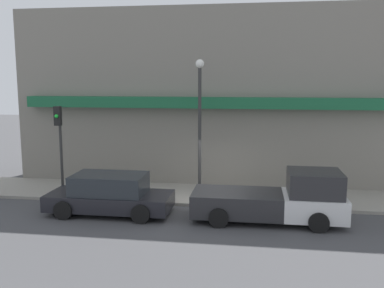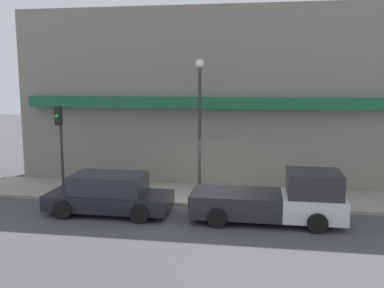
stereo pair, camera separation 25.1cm
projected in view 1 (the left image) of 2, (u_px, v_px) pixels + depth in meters
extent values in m
plane|color=#424244|center=(213.00, 208.00, 16.84)|extent=(80.00, 80.00, 0.00)
cube|color=gray|center=(217.00, 195.00, 18.40)|extent=(36.00, 3.22, 0.13)
cube|color=gray|center=(223.00, 97.00, 20.83)|extent=(19.80, 3.00, 8.30)
cube|color=#195B38|center=(220.00, 103.00, 19.10)|extent=(18.22, 0.60, 0.50)
cube|color=silver|center=(314.00, 206.00, 14.97)|extent=(2.13, 1.91, 0.80)
cube|color=#262628|center=(315.00, 183.00, 14.85)|extent=(1.81, 1.75, 0.84)
cube|color=#262628|center=(237.00, 203.00, 15.36)|extent=(3.20, 1.91, 0.80)
cylinder|color=black|center=(311.00, 206.00, 15.94)|extent=(0.68, 0.22, 0.68)
cylinder|color=black|center=(319.00, 223.00, 14.07)|extent=(0.68, 0.22, 0.68)
cylinder|color=black|center=(223.00, 202.00, 16.42)|extent=(0.68, 0.22, 0.68)
cylinder|color=black|center=(219.00, 218.00, 14.55)|extent=(0.68, 0.22, 0.68)
cube|color=black|center=(110.00, 201.00, 16.07)|extent=(4.64, 1.86, 0.58)
cube|color=#23282D|center=(110.00, 184.00, 15.97)|extent=(2.69, 1.67, 0.72)
cylinder|color=black|center=(153.00, 199.00, 16.79)|extent=(0.68, 0.22, 0.68)
cylinder|color=black|center=(141.00, 214.00, 14.97)|extent=(0.68, 0.22, 0.68)
cylinder|color=black|center=(84.00, 196.00, 17.21)|extent=(0.68, 0.22, 0.68)
cylinder|color=black|center=(63.00, 210.00, 15.39)|extent=(0.68, 0.22, 0.68)
cylinder|color=yellow|center=(139.00, 190.00, 18.09)|extent=(0.17, 0.17, 0.48)
sphere|color=yellow|center=(139.00, 183.00, 18.04)|extent=(0.16, 0.16, 0.16)
cylinder|color=#2D2D2D|center=(200.00, 133.00, 17.76)|extent=(0.14, 0.14, 5.33)
sphere|color=silver|center=(200.00, 64.00, 17.33)|extent=(0.36, 0.36, 0.36)
cylinder|color=#2D2D2D|center=(61.00, 151.00, 18.12)|extent=(0.12, 0.12, 3.78)
cube|color=black|center=(58.00, 116.00, 17.74)|extent=(0.28, 0.20, 0.80)
sphere|color=green|center=(56.00, 116.00, 17.62)|extent=(0.16, 0.16, 0.16)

